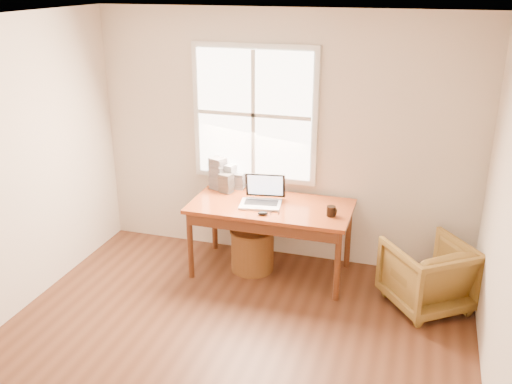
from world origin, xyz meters
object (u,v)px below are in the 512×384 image
desk (271,206)px  laptop (260,193)px  armchair (428,275)px  wicker_stool (252,250)px  cd_stack_a (229,177)px  coffee_mug (331,211)px

desk → laptop: 0.19m
armchair → wicker_stool: bearing=-42.7°
wicker_stool → cd_stack_a: cd_stack_a is taller
armchair → cd_stack_a: bearing=-49.8°
desk → armchair: 1.62m
armchair → laptop: (-1.64, 0.14, 0.57)m
cd_stack_a → coffee_mug: bearing=-19.3°
cd_stack_a → laptop: bearing=-38.4°
laptop → desk: bearing=21.6°
laptop → cd_stack_a: (-0.46, 0.36, -0.00)m
desk → cd_stack_a: size_ratio=5.99×
coffee_mug → cd_stack_a: 1.24m
desk → cd_stack_a: cd_stack_a is taller
wicker_stool → coffee_mug: size_ratio=4.56×
desk → wicker_stool: size_ratio=3.64×
wicker_stool → cd_stack_a: bearing=139.2°
armchair → coffee_mug: size_ratio=7.28×
desk → coffee_mug: bearing=-9.4°
desk → wicker_stool: desk is taller
cd_stack_a → armchair: bearing=-13.5°
desk → laptop: (-0.09, -0.05, 0.15)m
armchair → cd_stack_a: cd_stack_a is taller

